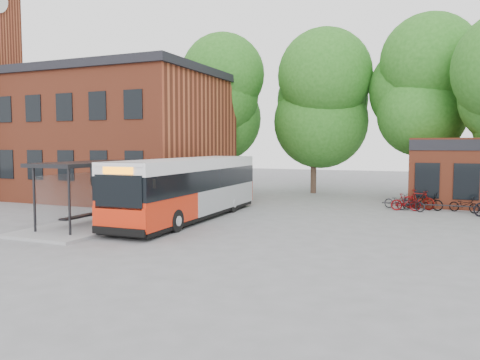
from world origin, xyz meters
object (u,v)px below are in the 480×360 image
at_px(bus_shelter, 92,194).
at_px(city_bus, 190,189).
at_px(bicycle_4, 427,201).
at_px(bicycle_1, 406,202).
at_px(bicycle_2, 411,203).
at_px(bicycle_6, 464,205).
at_px(bicycle_3, 419,200).
at_px(bicycle_0, 398,201).

distance_m(bus_shelter, city_bus, 4.62).
height_order(bus_shelter, bicycle_4, bus_shelter).
relative_size(bicycle_1, bicycle_2, 0.96).
bearing_deg(bicycle_6, bus_shelter, 150.68).
bearing_deg(bicycle_3, city_bus, 150.57).
xyz_separation_m(bicycle_1, bicycle_3, (0.63, 0.93, 0.08)).
relative_size(city_bus, bicycle_3, 6.35).
height_order(bus_shelter, bicycle_1, bus_shelter).
distance_m(bicycle_2, bicycle_6, 2.73).
xyz_separation_m(bicycle_3, bicycle_6, (2.29, -0.40, -0.13)).
height_order(bicycle_2, bicycle_4, bicycle_4).
relative_size(bicycle_4, bicycle_6, 1.13).
xyz_separation_m(bicycle_2, bicycle_6, (2.66, 0.59, -0.01)).
relative_size(bicycle_0, bicycle_3, 0.88).
height_order(bicycle_0, bicycle_2, bicycle_2).
distance_m(bicycle_3, bicycle_6, 2.33).
height_order(bicycle_1, bicycle_3, bicycle_3).
bearing_deg(bicycle_0, bus_shelter, 151.61).
height_order(bus_shelter, bicycle_0, bus_shelter).
relative_size(bicycle_2, bicycle_6, 1.02).
xyz_separation_m(bus_shelter, bicycle_0, (12.02, 11.37, -1.03)).
xyz_separation_m(bicycle_2, bicycle_3, (0.37, 0.98, 0.12)).
xyz_separation_m(city_bus, bicycle_6, (12.48, 7.57, -1.05)).
distance_m(bicycle_0, bicycle_2, 1.08).
bearing_deg(city_bus, bus_shelter, -130.54).
bearing_deg(bicycle_0, city_bus, 148.76).
bearing_deg(bicycle_4, bus_shelter, 150.13).
relative_size(bicycle_1, bicycle_4, 0.87).
distance_m(bicycle_1, bicycle_3, 1.12).
distance_m(city_bus, bicycle_3, 12.96).
relative_size(bicycle_1, bicycle_6, 0.99).
height_order(bicycle_3, bicycle_6, bicycle_3).
relative_size(bicycle_0, bicycle_4, 0.89).
relative_size(bus_shelter, bicycle_3, 3.84).
height_order(bicycle_1, bicycle_4, bicycle_4).
bearing_deg(bicycle_0, bicycle_4, -68.98).
relative_size(bus_shelter, bicycle_2, 4.30).
bearing_deg(city_bus, bicycle_2, 34.09).
height_order(bicycle_0, bicycle_4, bicycle_4).
height_order(city_bus, bicycle_4, city_bus).
height_order(bus_shelter, bicycle_6, bus_shelter).
xyz_separation_m(city_bus, bicycle_1, (9.56, 7.04, -1.00)).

